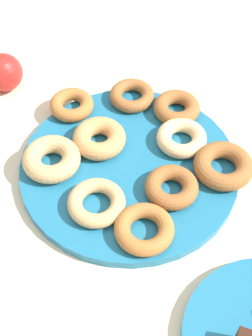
{
  "coord_description": "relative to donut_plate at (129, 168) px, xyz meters",
  "views": [
    {
      "loc": [
        -0.08,
        0.51,
        0.66
      ],
      "look_at": [
        0.0,
        0.03,
        0.05
      ],
      "focal_mm": 54.62,
      "sensor_mm": 36.0,
      "label": 1
    }
  ],
  "objects": [
    {
      "name": "donut_9",
      "position": [
        -0.08,
        -0.06,
        0.02
      ],
      "size": [
        0.1,
        0.1,
        0.02
      ],
      "primitive_type": "torus",
      "rotation": [
        0.0,
        0.0,
        4.48
      ],
      "color": "#EABC84",
      "rests_on": "donut_plate"
    },
    {
      "name": "donut_8",
      "position": [
        0.02,
        -0.15,
        0.02
      ],
      "size": [
        0.11,
        0.11,
        0.02
      ],
      "primitive_type": "torus",
      "rotation": [
        0.0,
        0.0,
        4.07
      ],
      "color": "#995B2D",
      "rests_on": "donut_plate"
    },
    {
      "name": "apple",
      "position": [
        0.26,
        -0.16,
        0.03
      ],
      "size": [
        0.07,
        0.07,
        0.07
      ],
      "primitive_type": "sphere",
      "color": "red",
      "rests_on": "ground_plane"
    },
    {
      "name": "donut_1",
      "position": [
        -0.06,
        -0.13,
        0.02
      ],
      "size": [
        0.11,
        0.11,
        0.03
      ],
      "primitive_type": "torus",
      "rotation": [
        0.0,
        0.0,
        2.7
      ],
      "color": "#995B2D",
      "rests_on": "donut_plate"
    },
    {
      "name": "donut_4",
      "position": [
        -0.07,
        0.04,
        0.02
      ],
      "size": [
        0.11,
        0.11,
        0.03
      ],
      "primitive_type": "torus",
      "rotation": [
        0.0,
        0.0,
        5.17
      ],
      "color": "#995B2D",
      "rests_on": "donut_plate"
    },
    {
      "name": "donut_5",
      "position": [
        0.03,
        0.09,
        0.02
      ],
      "size": [
        0.12,
        0.12,
        0.02
      ],
      "primitive_type": "torus",
      "rotation": [
        0.0,
        0.0,
        5.49
      ],
      "color": "tan",
      "rests_on": "donut_plate"
    },
    {
      "name": "donut_plate",
      "position": [
        0.0,
        0.0,
        0.0
      ],
      "size": [
        0.35,
        0.35,
        0.02
      ],
      "primitive_type": "cylinder",
      "color": "#1E6B93",
      "rests_on": "ground_plane"
    },
    {
      "name": "donut_0",
      "position": [
        -0.15,
        -0.01,
        0.02
      ],
      "size": [
        0.11,
        0.11,
        0.03
      ],
      "primitive_type": "torus",
      "rotation": [
        0.0,
        0.0,
        0.21
      ],
      "color": "#995B2D",
      "rests_on": "donut_plate"
    },
    {
      "name": "donut_3",
      "position": [
        0.06,
        -0.04,
        0.02
      ],
      "size": [
        0.12,
        0.12,
        0.03
      ],
      "primitive_type": "torus",
      "rotation": [
        0.0,
        0.0,
        2.32
      ],
      "color": "tan",
      "rests_on": "donut_plate"
    },
    {
      "name": "donut_7",
      "position": [
        0.12,
        -0.11,
        0.02
      ],
      "size": [
        0.09,
        0.09,
        0.02
      ],
      "primitive_type": "torus",
      "rotation": [
        0.0,
        0.0,
        1.81
      ],
      "color": "#AD6B33",
      "rests_on": "donut_plate"
    },
    {
      "name": "donut_6",
      "position": [
        -0.04,
        0.12,
        0.02
      ],
      "size": [
        0.12,
        0.12,
        0.02
      ],
      "primitive_type": "torus",
      "rotation": [
        0.0,
        0.0,
        4.17
      ],
      "color": "#AD6B33",
      "rests_on": "donut_plate"
    },
    {
      "name": "ground_plane",
      "position": [
        0.0,
        0.0,
        -0.01
      ],
      "size": [
        2.4,
        2.4,
        0.0
      ],
      "primitive_type": "plane",
      "color": "beige"
    },
    {
      "name": "donut_2",
      "position": [
        0.12,
        0.02,
        0.02
      ],
      "size": [
        0.11,
        0.11,
        0.03
      ],
      "primitive_type": "torus",
      "rotation": [
        0.0,
        0.0,
        3.32
      ],
      "color": "tan",
      "rests_on": "donut_plate"
    }
  ]
}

